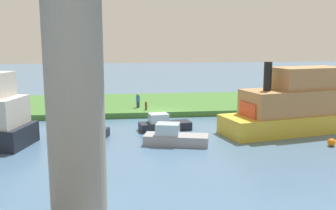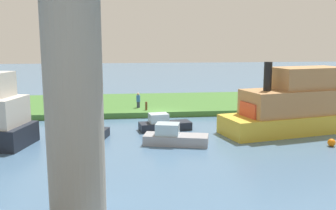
{
  "view_description": "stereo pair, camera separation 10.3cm",
  "coord_description": "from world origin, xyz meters",
  "px_view_note": "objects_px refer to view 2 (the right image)",
  "views": [
    {
      "loc": [
        3.31,
        32.54,
        6.79
      ],
      "look_at": [
        -0.14,
        5.0,
        2.0
      ],
      "focal_mm": 40.6,
      "sensor_mm": 36.0,
      "label": 1
    },
    {
      "loc": [
        3.21,
        32.56,
        6.79
      ],
      "look_at": [
        -0.14,
        5.0,
        2.0
      ],
      "focal_mm": 40.6,
      "sensor_mm": 36.0,
      "label": 2
    }
  ],
  "objects_px": {
    "motorboat_white": "(164,124)",
    "riverboat_paddlewheel": "(174,137)",
    "skiff_small": "(294,106)",
    "mooring_post": "(146,106)",
    "person_on_bank": "(138,100)",
    "marker_buoy": "(332,143)",
    "bridge_pylon": "(74,90)",
    "motorboat_red": "(79,130)"
  },
  "relations": [
    {
      "from": "riverboat_paddlewheel",
      "to": "skiff_small",
      "type": "bearing_deg",
      "value": -165.54
    },
    {
      "from": "motorboat_red",
      "to": "marker_buoy",
      "type": "bearing_deg",
      "value": 164.7
    },
    {
      "from": "mooring_post",
      "to": "riverboat_paddlewheel",
      "type": "relative_size",
      "value": 0.17
    },
    {
      "from": "bridge_pylon",
      "to": "marker_buoy",
      "type": "height_order",
      "value": "bridge_pylon"
    },
    {
      "from": "skiff_small",
      "to": "motorboat_white",
      "type": "xyz_separation_m",
      "value": [
        9.57,
        -1.65,
        -1.48
      ]
    },
    {
      "from": "person_on_bank",
      "to": "motorboat_white",
      "type": "xyz_separation_m",
      "value": [
        -1.59,
        7.2,
        -0.74
      ]
    },
    {
      "from": "skiff_small",
      "to": "riverboat_paddlewheel",
      "type": "bearing_deg",
      "value": 14.46
    },
    {
      "from": "person_on_bank",
      "to": "mooring_post",
      "type": "distance_m",
      "value": 1.64
    },
    {
      "from": "mooring_post",
      "to": "motorboat_white",
      "type": "bearing_deg",
      "value": 99.29
    },
    {
      "from": "person_on_bank",
      "to": "motorboat_red",
      "type": "relative_size",
      "value": 0.34
    },
    {
      "from": "motorboat_white",
      "to": "skiff_small",
      "type": "bearing_deg",
      "value": 170.23
    },
    {
      "from": "person_on_bank",
      "to": "motorboat_red",
      "type": "bearing_deg",
      "value": 61.43
    },
    {
      "from": "motorboat_white",
      "to": "riverboat_paddlewheel",
      "type": "height_order",
      "value": "riverboat_paddlewheel"
    },
    {
      "from": "motorboat_white",
      "to": "riverboat_paddlewheel",
      "type": "relative_size",
      "value": 0.92
    },
    {
      "from": "person_on_bank",
      "to": "riverboat_paddlewheel",
      "type": "bearing_deg",
      "value": 99.25
    },
    {
      "from": "skiff_small",
      "to": "motorboat_red",
      "type": "bearing_deg",
      "value": -1.45
    },
    {
      "from": "mooring_post",
      "to": "skiff_small",
      "type": "relative_size",
      "value": 0.07
    },
    {
      "from": "motorboat_white",
      "to": "marker_buoy",
      "type": "height_order",
      "value": "motorboat_white"
    },
    {
      "from": "bridge_pylon",
      "to": "marker_buoy",
      "type": "distance_m",
      "value": 17.62
    },
    {
      "from": "bridge_pylon",
      "to": "skiff_small",
      "type": "distance_m",
      "value": 18.88
    },
    {
      "from": "person_on_bank",
      "to": "riverboat_paddlewheel",
      "type": "relative_size",
      "value": 0.31
    },
    {
      "from": "person_on_bank",
      "to": "marker_buoy",
      "type": "relative_size",
      "value": 2.78
    },
    {
      "from": "bridge_pylon",
      "to": "motorboat_white",
      "type": "distance_m",
      "value": 14.96
    },
    {
      "from": "person_on_bank",
      "to": "riverboat_paddlewheel",
      "type": "height_order",
      "value": "person_on_bank"
    },
    {
      "from": "person_on_bank",
      "to": "motorboat_white",
      "type": "bearing_deg",
      "value": 102.46
    },
    {
      "from": "bridge_pylon",
      "to": "motorboat_white",
      "type": "bearing_deg",
      "value": -110.0
    },
    {
      "from": "skiff_small",
      "to": "motorboat_white",
      "type": "height_order",
      "value": "skiff_small"
    },
    {
      "from": "skiff_small",
      "to": "motorboat_red",
      "type": "xyz_separation_m",
      "value": [
        15.76,
        -0.4,
        -1.48
      ]
    },
    {
      "from": "bridge_pylon",
      "to": "riverboat_paddlewheel",
      "type": "distance_m",
      "value": 11.56
    },
    {
      "from": "skiff_small",
      "to": "marker_buoy",
      "type": "distance_m",
      "value": 4.49
    },
    {
      "from": "mooring_post",
      "to": "motorboat_white",
      "type": "height_order",
      "value": "motorboat_white"
    },
    {
      "from": "mooring_post",
      "to": "motorboat_white",
      "type": "xyz_separation_m",
      "value": [
        -0.94,
        5.74,
        -0.42
      ]
    },
    {
      "from": "mooring_post",
      "to": "motorboat_white",
      "type": "relative_size",
      "value": 0.19
    },
    {
      "from": "bridge_pylon",
      "to": "marker_buoy",
      "type": "relative_size",
      "value": 19.64
    },
    {
      "from": "riverboat_paddlewheel",
      "to": "motorboat_red",
      "type": "distance_m",
      "value": 7.02
    },
    {
      "from": "person_on_bank",
      "to": "mooring_post",
      "type": "xyz_separation_m",
      "value": [
        -0.65,
        1.47,
        -0.32
      ]
    },
    {
      "from": "motorboat_white",
      "to": "bridge_pylon",
      "type": "bearing_deg",
      "value": 70.0
    },
    {
      "from": "bridge_pylon",
      "to": "mooring_post",
      "type": "bearing_deg",
      "value": -101.65
    },
    {
      "from": "mooring_post",
      "to": "motorboat_red",
      "type": "bearing_deg",
      "value": 53.03
    },
    {
      "from": "person_on_bank",
      "to": "skiff_small",
      "type": "relative_size",
      "value": 0.13
    },
    {
      "from": "bridge_pylon",
      "to": "motorboat_white",
      "type": "xyz_separation_m",
      "value": [
        -4.89,
        -13.43,
        -4.45
      ]
    },
    {
      "from": "motorboat_white",
      "to": "riverboat_paddlewheel",
      "type": "bearing_deg",
      "value": 93.42
    }
  ]
}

